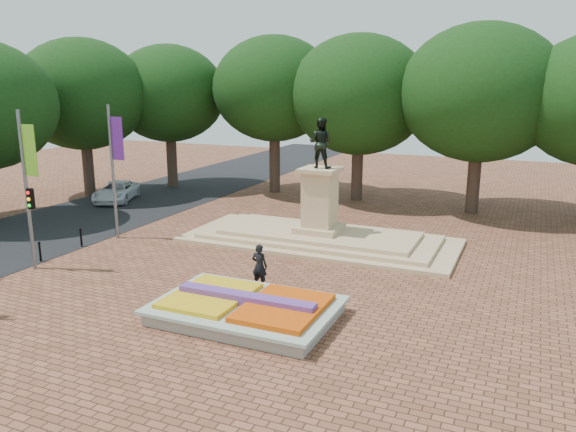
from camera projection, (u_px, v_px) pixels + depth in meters
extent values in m
plane|color=brown|center=(247.00, 295.00, 22.01)|extent=(90.00, 90.00, 0.00)
cube|color=black|center=(57.00, 226.00, 32.33)|extent=(9.00, 90.00, 0.02)
cube|color=gray|center=(246.00, 312.00, 19.79)|extent=(6.00, 4.00, 0.45)
cube|color=#AEB9A8|center=(246.00, 305.00, 19.72)|extent=(6.30, 4.30, 0.12)
cube|color=#E9590C|center=(283.00, 308.00, 19.13)|extent=(2.60, 3.40, 0.22)
cube|color=gold|center=(210.00, 296.00, 20.26)|extent=(2.60, 3.40, 0.18)
cube|color=#502C7B|center=(246.00, 299.00, 19.67)|extent=(5.20, 0.55, 0.38)
cube|color=tan|center=(319.00, 240.00, 29.11)|extent=(14.00, 6.00, 0.20)
cube|color=tan|center=(319.00, 237.00, 29.06)|extent=(12.00, 5.00, 0.20)
cube|color=tan|center=(319.00, 233.00, 29.01)|extent=(10.00, 4.00, 0.20)
cube|color=tan|center=(319.00, 228.00, 28.95)|extent=(2.20, 2.20, 0.30)
cube|color=tan|center=(320.00, 199.00, 28.59)|extent=(1.50, 1.50, 2.80)
cube|color=tan|center=(320.00, 170.00, 28.23)|extent=(1.90, 1.90, 0.20)
imported|color=black|center=(321.00, 143.00, 27.91)|extent=(1.22, 0.95, 2.50)
cylinder|color=#36271D|center=(173.00, 162.00, 43.81)|extent=(0.80, 0.80, 4.00)
ellipsoid|color=black|center=(170.00, 100.00, 42.71)|extent=(8.80, 8.80, 7.48)
cylinder|color=#36271D|center=(265.00, 168.00, 40.68)|extent=(0.80, 0.80, 4.00)
ellipsoid|color=black|center=(264.00, 102.00, 39.58)|extent=(8.80, 8.80, 7.48)
cylinder|color=#36271D|center=(358.00, 174.00, 37.94)|extent=(0.80, 0.80, 4.00)
ellipsoid|color=black|center=(360.00, 104.00, 36.84)|extent=(8.80, 8.80, 7.48)
cylinder|color=#36271D|center=(465.00, 182.00, 35.21)|extent=(0.80, 0.80, 4.00)
ellipsoid|color=black|center=(471.00, 106.00, 34.10)|extent=(8.80, 8.80, 7.48)
cylinder|color=#36271D|center=(93.00, 169.00, 40.75)|extent=(0.80, 0.80, 3.84)
ellipsoid|color=black|center=(87.00, 106.00, 39.69)|extent=(8.40, 8.40, 7.14)
cylinder|color=slate|center=(27.00, 192.00, 24.29)|extent=(0.16, 0.16, 7.00)
cube|color=#72BE26|center=(30.00, 151.00, 23.69)|extent=(0.70, 0.04, 2.20)
cylinder|color=slate|center=(113.00, 173.00, 29.18)|extent=(0.16, 0.16, 7.00)
cube|color=#5D1F81|center=(117.00, 139.00, 28.58)|extent=(0.70, 0.04, 2.20)
cube|color=black|center=(31.00, 199.00, 24.28)|extent=(0.28, 0.18, 0.90)
cylinder|color=black|center=(40.00, 252.00, 25.91)|extent=(0.10, 0.10, 0.90)
sphere|color=black|center=(39.00, 243.00, 25.80)|extent=(0.12, 0.12, 0.12)
cylinder|color=black|center=(81.00, 238.00, 28.23)|extent=(0.10, 0.10, 0.90)
sphere|color=black|center=(80.00, 229.00, 28.12)|extent=(0.12, 0.12, 0.12)
cylinder|color=black|center=(116.00, 226.00, 30.54)|extent=(0.10, 0.10, 0.90)
sphere|color=black|center=(115.00, 218.00, 30.43)|extent=(0.12, 0.12, 0.12)
imported|color=silver|center=(116.00, 191.00, 38.97)|extent=(3.91, 5.32, 1.34)
imported|color=black|center=(260.00, 266.00, 22.57)|extent=(0.67, 0.44, 1.83)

